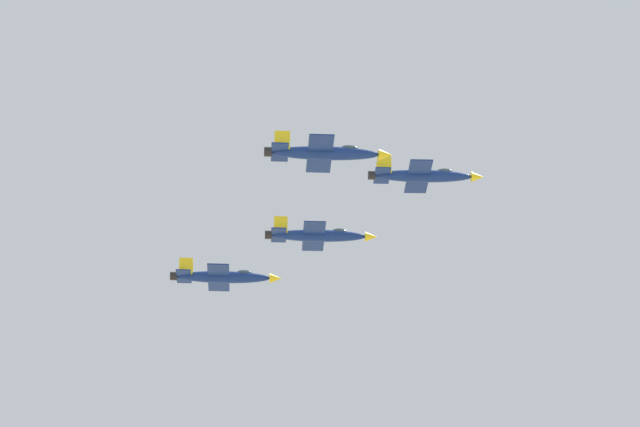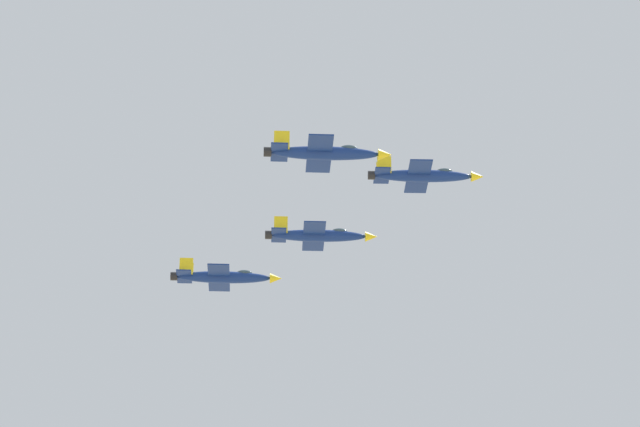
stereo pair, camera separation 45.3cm
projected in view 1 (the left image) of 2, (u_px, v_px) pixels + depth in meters
jet_lead at (423, 176)px, 171.19m from camera, size 11.89×12.53×3.21m
jet_left_wingman at (319, 235)px, 179.33m from camera, size 12.15×12.63×3.26m
jet_right_wingman at (325, 153)px, 159.21m from camera, size 12.43×12.74×3.31m
jet_left_outer at (223, 277)px, 188.37m from camera, size 12.73×13.01×3.38m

